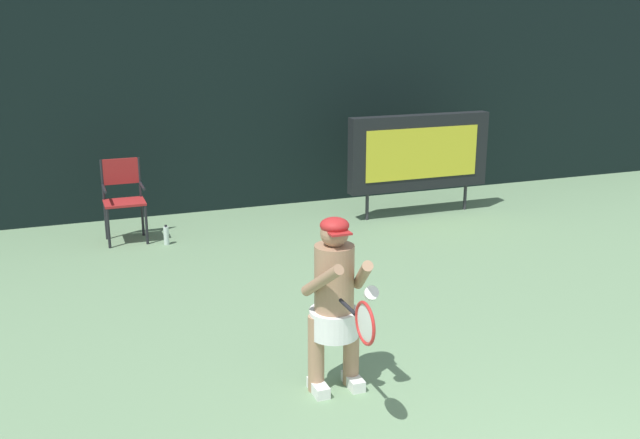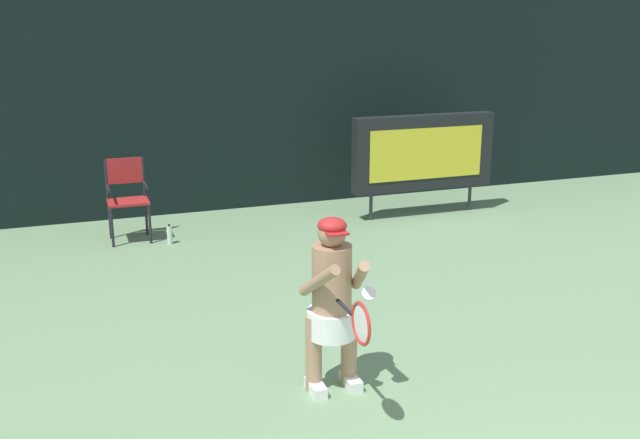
% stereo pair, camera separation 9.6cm
% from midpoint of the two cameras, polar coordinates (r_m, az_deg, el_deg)
% --- Properties ---
extents(backdrop_screen, '(18.00, 0.12, 3.66)m').
position_cam_midpoint_polar(backdrop_screen, '(11.01, -5.42, 10.22)').
color(backdrop_screen, black).
rests_on(backdrop_screen, ground).
extents(scoreboard, '(2.20, 0.21, 1.50)m').
position_cam_midpoint_polar(scoreboard, '(10.70, 8.47, 5.27)').
color(scoreboard, black).
rests_on(scoreboard, ground).
extents(umpire_chair, '(0.52, 0.44, 1.08)m').
position_cam_midpoint_polar(umpire_chair, '(9.77, -14.78, 1.94)').
color(umpire_chair, black).
rests_on(umpire_chair, ground).
extents(water_bottle, '(0.07, 0.07, 0.27)m').
position_cam_midpoint_polar(water_bottle, '(9.58, -11.56, -1.20)').
color(water_bottle, silver).
rests_on(water_bottle, ground).
extents(tennis_player, '(0.53, 0.60, 1.42)m').
position_cam_midpoint_polar(tennis_player, '(5.61, 1.48, -6.37)').
color(tennis_player, white).
rests_on(tennis_player, ground).
extents(tennis_racket, '(0.03, 0.60, 0.31)m').
position_cam_midpoint_polar(tennis_racket, '(5.00, 3.72, -8.14)').
color(tennis_racket, black).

